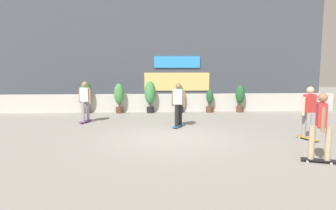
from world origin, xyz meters
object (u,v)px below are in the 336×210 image
object	(u,v)px
potted_plant_4	(210,100)
skater_far_left	(85,100)
skater_mid_plaza	(309,111)
potted_plant_1	(119,96)
skater_foreground	(321,124)
potted_plant_3	(180,97)
potted_plant_5	(240,97)
potted_plant_2	(150,94)
skater_by_wall_right	(179,103)
potted_plant_0	(86,94)

from	to	relation	value
potted_plant_4	skater_far_left	xyz separation A→B (m)	(-5.69, -2.59, 0.32)
skater_mid_plaza	skater_far_left	size ratio (longest dim) A/B	1.00
potted_plant_1	skater_foreground	world-z (taller)	skater_foreground
potted_plant_4	skater_far_left	world-z (taller)	skater_far_left
potted_plant_3	potted_plant_5	xyz separation A→B (m)	(3.10, 0.00, -0.00)
potted_plant_2	potted_plant_3	xyz separation A→B (m)	(1.49, 0.00, -0.14)
potted_plant_1	potted_plant_3	distance (m)	3.05
potted_plant_3	potted_plant_1	bearing A→B (deg)	180.00
potted_plant_3	skater_far_left	distance (m)	4.91
potted_plant_4	skater_mid_plaza	xyz separation A→B (m)	(1.99, -6.03, 0.32)
potted_plant_2	potted_plant_1	bearing A→B (deg)	180.00
skater_by_wall_right	skater_far_left	bearing A→B (deg)	162.55
potted_plant_2	skater_far_left	size ratio (longest dim) A/B	0.94
skater_foreground	potted_plant_4	bearing A→B (deg)	97.44
potted_plant_4	skater_by_wall_right	distance (m)	4.25
skater_far_left	potted_plant_1	bearing A→B (deg)	66.64
potted_plant_4	skater_far_left	bearing A→B (deg)	-155.55
potted_plant_2	potted_plant_5	world-z (taller)	potted_plant_2
potted_plant_3	skater_far_left	xyz separation A→B (m)	(-4.16, -2.59, 0.14)
potted_plant_5	skater_by_wall_right	distance (m)	5.15
potted_plant_0	skater_far_left	size ratio (longest dim) A/B	0.95
potted_plant_3	skater_by_wall_right	xyz separation A→B (m)	(-0.40, -3.77, 0.14)
potted_plant_4	skater_mid_plaza	distance (m)	6.36
skater_foreground	potted_plant_2	bearing A→B (deg)	116.37
skater_by_wall_right	potted_plant_0	bearing A→B (deg)	138.62
potted_plant_0	skater_foreground	distance (m)	11.04
potted_plant_0	skater_far_left	distance (m)	2.64
skater_mid_plaza	skater_foreground	world-z (taller)	same
potted_plant_2	skater_far_left	world-z (taller)	skater_far_left
skater_by_wall_right	skater_foreground	xyz separation A→B (m)	(3.01, -4.51, 0.00)
potted_plant_1	potted_plant_3	bearing A→B (deg)	0.00
potted_plant_2	skater_by_wall_right	distance (m)	3.93
skater_by_wall_right	skater_far_left	world-z (taller)	same
potted_plant_0	skater_by_wall_right	xyz separation A→B (m)	(4.28, -3.77, -0.01)
potted_plant_1	potted_plant_3	world-z (taller)	potted_plant_1
potted_plant_5	skater_foreground	size ratio (longest dim) A/B	0.82
skater_far_left	skater_foreground	distance (m)	8.85
potted_plant_4	potted_plant_3	bearing A→B (deg)	180.00
potted_plant_0	potted_plant_1	xyz separation A→B (m)	(1.64, 0.00, -0.09)
potted_plant_4	skater_by_wall_right	size ratio (longest dim) A/B	0.70
potted_plant_0	potted_plant_1	size ratio (longest dim) A/B	1.09
skater_by_wall_right	skater_foreground	world-z (taller)	same
potted_plant_0	potted_plant_3	xyz separation A→B (m)	(4.68, 0.00, -0.15)
potted_plant_3	skater_by_wall_right	size ratio (longest dim) A/B	0.82
potted_plant_3	potted_plant_4	size ratio (longest dim) A/B	1.18
potted_plant_1	potted_plant_2	size ratio (longest dim) A/B	0.93
potted_plant_1	skater_by_wall_right	size ratio (longest dim) A/B	0.87
potted_plant_0	potted_plant_4	distance (m)	6.22
potted_plant_5	skater_far_left	world-z (taller)	skater_far_left
potted_plant_3	skater_foreground	xyz separation A→B (m)	(2.61, -8.28, 0.14)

